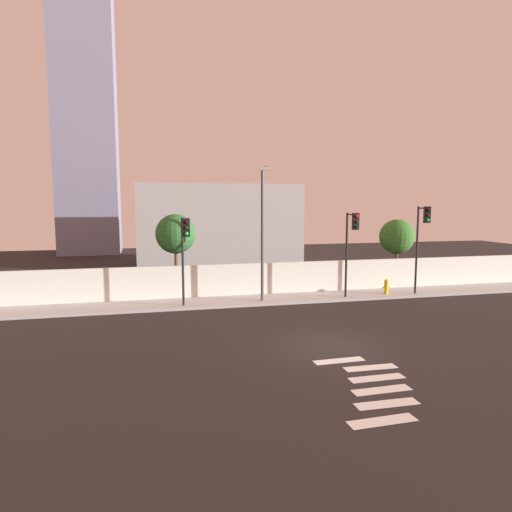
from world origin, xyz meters
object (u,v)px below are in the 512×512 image
at_px(traffic_light_center, 185,243).
at_px(traffic_light_left, 422,231).
at_px(traffic_light_right, 351,237).
at_px(roadside_tree_midleft, 397,237).
at_px(fire_hydrant, 386,286).
at_px(street_lamp_curbside, 263,224).
at_px(roadside_tree_leftmost, 175,234).

bearing_deg(traffic_light_center, traffic_light_left, 0.04).
bearing_deg(traffic_light_right, roadside_tree_midleft, 36.35).
xyz_separation_m(traffic_light_center, fire_hydrant, (11.62, 0.83, -2.85)).
bearing_deg(street_lamp_curbside, traffic_light_center, -172.05).
bearing_deg(roadside_tree_midleft, traffic_light_center, -165.06).
distance_m(traffic_light_right, roadside_tree_midleft, 6.13).
height_order(traffic_light_left, traffic_light_right, traffic_light_left).
distance_m(street_lamp_curbside, fire_hydrant, 8.33).
bearing_deg(traffic_light_right, traffic_light_left, -1.08).
height_order(traffic_light_center, fire_hydrant, traffic_light_center).
relative_size(traffic_light_left, roadside_tree_leftmost, 1.06).
bearing_deg(fire_hydrant, roadside_tree_leftmost, 166.29).
height_order(traffic_light_left, traffic_light_center, traffic_light_left).
distance_m(traffic_light_right, street_lamp_curbside, 4.92).
bearing_deg(roadside_tree_leftmost, traffic_light_right, -21.46).
distance_m(traffic_light_center, roadside_tree_leftmost, 3.72).
bearing_deg(traffic_light_right, roadside_tree_leftmost, 158.54).
bearing_deg(roadside_tree_leftmost, traffic_light_center, -86.53).
xyz_separation_m(fire_hydrant, roadside_tree_leftmost, (-11.84, 2.89, 3.01)).
height_order(traffic_light_right, fire_hydrant, traffic_light_right).
height_order(fire_hydrant, roadside_tree_midleft, roadside_tree_midleft).
bearing_deg(traffic_light_left, roadside_tree_midleft, 80.00).
relative_size(traffic_light_center, fire_hydrant, 5.30).
distance_m(traffic_light_right, roadside_tree_leftmost, 9.91).
bearing_deg(traffic_light_right, street_lamp_curbside, 174.22).
xyz_separation_m(traffic_light_right, roadside_tree_midleft, (4.93, 3.62, -0.37)).
relative_size(traffic_light_center, traffic_light_right, 0.96).
bearing_deg(traffic_light_center, fire_hydrant, 4.06).
distance_m(traffic_light_left, traffic_light_right, 4.28).
distance_m(traffic_light_right, fire_hydrant, 4.04).
bearing_deg(traffic_light_center, roadside_tree_leftmost, 93.47).
bearing_deg(roadside_tree_leftmost, fire_hydrant, -13.71).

